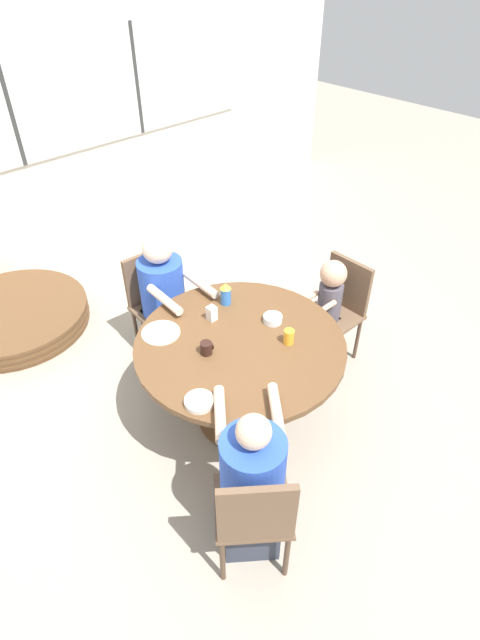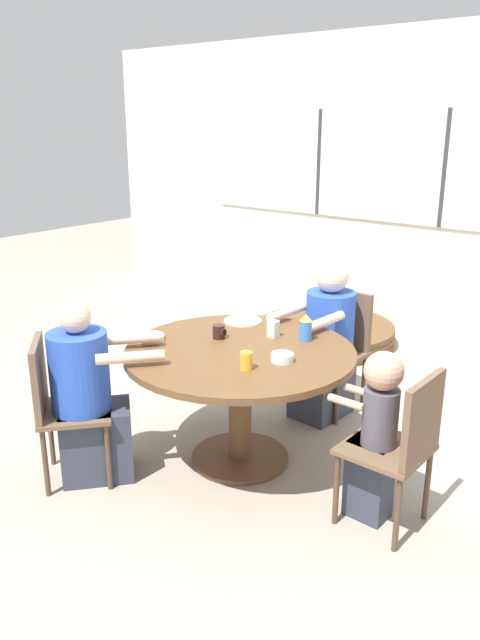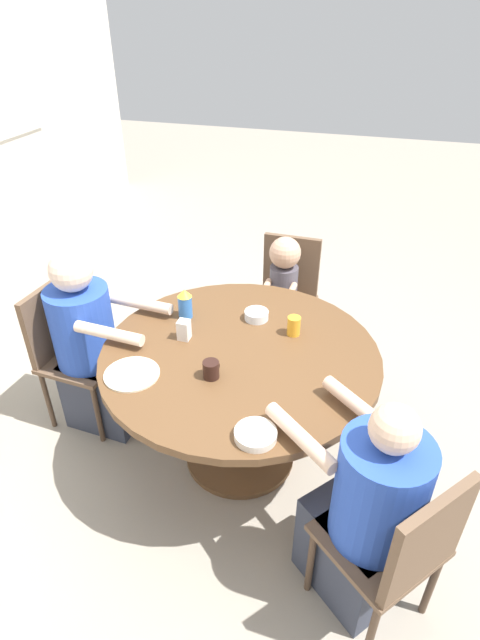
{
  "view_description": "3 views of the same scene",
  "coord_description": "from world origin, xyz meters",
  "px_view_note": "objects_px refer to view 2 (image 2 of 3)",
  "views": [
    {
      "loc": [
        -1.65,
        -1.73,
        2.83
      ],
      "look_at": [
        0.0,
        0.0,
        0.91
      ],
      "focal_mm": 28.0,
      "sensor_mm": 36.0,
      "label": 1
    },
    {
      "loc": [
        2.15,
        -2.64,
        2.01
      ],
      "look_at": [
        0.0,
        0.0,
        0.91
      ],
      "focal_mm": 35.0,
      "sensor_mm": 36.0,
      "label": 2
    },
    {
      "loc": [
        -1.86,
        -0.56,
        2.17
      ],
      "look_at": [
        0.0,
        0.0,
        0.91
      ],
      "focal_mm": 28.0,
      "sensor_mm": 36.0,
      "label": 3
    }
  ],
  "objects_px": {
    "chair_for_toddler": "(403,440)",
    "coffee_mug": "(219,332)",
    "bowl_white_shallow": "(150,337)",
    "bowl_cereal": "(283,357)",
    "person_toddler": "(375,436)",
    "milk_carton_small": "(273,329)",
    "juice_glass": "(246,361)",
    "person_woman_green_shirt": "(326,348)",
    "sippy_cup": "(306,327)",
    "chair_for_man_blue_shirt": "(57,399)",
    "folded_table_stack": "(325,333)",
    "person_man_blue_shirt": "(89,402)",
    "chair_for_woman_green_shirt": "(340,340)"
  },
  "relations": [
    {
      "from": "person_toddler",
      "to": "milk_carton_small",
      "type": "bearing_deg",
      "value": 71.31
    },
    {
      "from": "juice_glass",
      "to": "bowl_cereal",
      "type": "xyz_separation_m",
      "value": [
        0.08,
        0.22,
        -0.03
      ]
    },
    {
      "from": "person_man_blue_shirt",
      "to": "folded_table_stack",
      "type": "height_order",
      "value": "person_man_blue_shirt"
    },
    {
      "from": "chair_for_woman_green_shirt",
      "to": "person_toddler",
      "type": "xyz_separation_m",
      "value": [
        0.83,
        -1.06,
        -0.03
      ]
    },
    {
      "from": "person_woman_green_shirt",
      "to": "bowl_white_shallow",
      "type": "relative_size",
      "value": 6.62
    },
    {
      "from": "bowl_cereal",
      "to": "person_toddler",
      "type": "bearing_deg",
      "value": -1.63
    },
    {
      "from": "milk_carton_small",
      "to": "bowl_white_shallow",
      "type": "height_order",
      "value": "milk_carton_small"
    },
    {
      "from": "bowl_cereal",
      "to": "juice_glass",
      "type": "bearing_deg",
      "value": -110.77
    },
    {
      "from": "juice_glass",
      "to": "person_man_blue_shirt",
      "type": "bearing_deg",
      "value": -149.45
    },
    {
      "from": "chair_for_man_blue_shirt",
      "to": "coffee_mug",
      "type": "xyz_separation_m",
      "value": [
        0.45,
        0.88,
        0.26
      ]
    },
    {
      "from": "milk_carton_small",
      "to": "person_toddler",
      "type": "bearing_deg",
      "value": -19.6
    },
    {
      "from": "chair_for_toddler",
      "to": "coffee_mug",
      "type": "distance_m",
      "value": 1.3
    },
    {
      "from": "person_man_blue_shirt",
      "to": "person_toddler",
      "type": "xyz_separation_m",
      "value": [
        1.46,
        0.66,
        0.01
      ]
    },
    {
      "from": "bowl_white_shallow",
      "to": "person_woman_green_shirt",
      "type": "bearing_deg",
      "value": 62.32
    },
    {
      "from": "coffee_mug",
      "to": "bowl_white_shallow",
      "type": "height_order",
      "value": "coffee_mug"
    },
    {
      "from": "chair_for_woman_green_shirt",
      "to": "bowl_cereal",
      "type": "relative_size",
      "value": 6.73
    },
    {
      "from": "person_woman_green_shirt",
      "to": "person_man_blue_shirt",
      "type": "relative_size",
      "value": 1.04
    },
    {
      "from": "milk_carton_small",
      "to": "chair_for_woman_green_shirt",
      "type": "bearing_deg",
      "value": 86.74
    },
    {
      "from": "person_toddler",
      "to": "milk_carton_small",
      "type": "height_order",
      "value": "person_toddler"
    },
    {
      "from": "sippy_cup",
      "to": "chair_for_man_blue_shirt",
      "type": "bearing_deg",
      "value": -126.9
    },
    {
      "from": "folded_table_stack",
      "to": "person_man_blue_shirt",
      "type": "bearing_deg",
      "value": -86.97
    },
    {
      "from": "person_woman_green_shirt",
      "to": "bowl_cereal",
      "type": "distance_m",
      "value": 0.95
    },
    {
      "from": "chair_for_man_blue_shirt",
      "to": "person_toddler",
      "type": "height_order",
      "value": "person_toddler"
    },
    {
      "from": "chair_for_toddler",
      "to": "bowl_white_shallow",
      "type": "distance_m",
      "value": 1.6
    },
    {
      "from": "juice_glass",
      "to": "bowl_cereal",
      "type": "relative_size",
      "value": 0.78
    },
    {
      "from": "person_toddler",
      "to": "juice_glass",
      "type": "xyz_separation_m",
      "value": [
        -0.68,
        -0.2,
        0.3
      ]
    },
    {
      "from": "coffee_mug",
      "to": "bowl_cereal",
      "type": "height_order",
      "value": "coffee_mug"
    },
    {
      "from": "juice_glass",
      "to": "folded_table_stack",
      "type": "height_order",
      "value": "juice_glass"
    },
    {
      "from": "person_man_blue_shirt",
      "to": "person_toddler",
      "type": "height_order",
      "value": "person_man_blue_shirt"
    },
    {
      "from": "sippy_cup",
      "to": "milk_carton_small",
      "type": "distance_m",
      "value": 0.21
    },
    {
      "from": "person_toddler",
      "to": "folded_table_stack",
      "type": "bearing_deg",
      "value": 37.6
    },
    {
      "from": "chair_for_woman_green_shirt",
      "to": "sippy_cup",
      "type": "height_order",
      "value": "sippy_cup"
    },
    {
      "from": "coffee_mug",
      "to": "bowl_cereal",
      "type": "relative_size",
      "value": 0.66
    },
    {
      "from": "person_woman_green_shirt",
      "to": "juice_glass",
      "type": "distance_m",
      "value": 1.14
    },
    {
      "from": "chair_for_toddler",
      "to": "coffee_mug",
      "type": "relative_size",
      "value": 10.21
    },
    {
      "from": "chair_for_woman_green_shirt",
      "to": "person_woman_green_shirt",
      "type": "distance_m",
      "value": 0.17
    },
    {
      "from": "person_man_blue_shirt",
      "to": "bowl_cereal",
      "type": "bearing_deg",
      "value": 77.87
    },
    {
      "from": "person_woman_green_shirt",
      "to": "coffee_mug",
      "type": "relative_size",
      "value": 13.28
    },
    {
      "from": "chair_for_man_blue_shirt",
      "to": "coffee_mug",
      "type": "height_order",
      "value": "chair_for_man_blue_shirt"
    },
    {
      "from": "chair_for_man_blue_shirt",
      "to": "juice_glass",
      "type": "relative_size",
      "value": 8.59
    },
    {
      "from": "bowl_cereal",
      "to": "folded_table_stack",
      "type": "relative_size",
      "value": 0.1
    },
    {
      "from": "chair_for_toddler",
      "to": "bowl_cereal",
      "type": "height_order",
      "value": "chair_for_toddler"
    },
    {
      "from": "coffee_mug",
      "to": "person_man_blue_shirt",
      "type": "bearing_deg",
      "value": -114.6
    },
    {
      "from": "chair_for_woman_green_shirt",
      "to": "bowl_white_shallow",
      "type": "relative_size",
      "value": 5.09
    },
    {
      "from": "person_man_blue_shirt",
      "to": "milk_carton_small",
      "type": "distance_m",
      "value": 1.18
    },
    {
      "from": "person_woman_green_shirt",
      "to": "sippy_cup",
      "type": "xyz_separation_m",
      "value": [
        0.16,
        -0.51,
        0.32
      ]
    },
    {
      "from": "chair_for_toddler",
      "to": "bowl_white_shallow",
      "type": "xyz_separation_m",
      "value": [
        -1.57,
        -0.2,
        0.24
      ]
    },
    {
      "from": "chair_for_woman_green_shirt",
      "to": "bowl_cereal",
      "type": "bearing_deg",
      "value": 106.32
    },
    {
      "from": "sippy_cup",
      "to": "juice_glass",
      "type": "relative_size",
      "value": 1.67
    },
    {
      "from": "chair_for_toddler",
      "to": "folded_table_stack",
      "type": "height_order",
      "value": "chair_for_toddler"
    }
  ]
}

